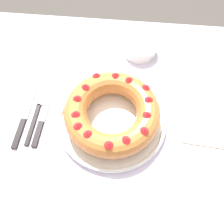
% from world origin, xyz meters
% --- Properties ---
extents(ground_plane, '(8.00, 8.00, 0.00)m').
position_xyz_m(ground_plane, '(0.00, 0.00, 0.00)').
color(ground_plane, '#4C4742').
extents(dining_table, '(1.47, 1.04, 0.72)m').
position_xyz_m(dining_table, '(0.00, 0.00, 0.64)').
color(dining_table, silver).
rests_on(dining_table, ground_plane).
extents(serving_dish, '(0.33, 0.33, 0.02)m').
position_xyz_m(serving_dish, '(0.03, 0.04, 0.73)').
color(serving_dish, white).
rests_on(serving_dish, dining_table).
extents(bundt_cake, '(0.28, 0.28, 0.08)m').
position_xyz_m(bundt_cake, '(0.03, 0.04, 0.78)').
color(bundt_cake, '#C67538').
rests_on(bundt_cake, serving_dish).
extents(fork, '(0.02, 0.20, 0.01)m').
position_xyz_m(fork, '(-0.22, 0.04, 0.72)').
color(fork, black).
rests_on(fork, dining_table).
extents(serving_knife, '(0.02, 0.22, 0.01)m').
position_xyz_m(serving_knife, '(-0.25, 0.01, 0.72)').
color(serving_knife, black).
rests_on(serving_knife, dining_table).
extents(cake_knife, '(0.02, 0.19, 0.01)m').
position_xyz_m(cake_knife, '(-0.19, 0.01, 0.72)').
color(cake_knife, black).
rests_on(cake_knife, dining_table).
extents(side_bowl, '(0.12, 0.12, 0.04)m').
position_xyz_m(side_bowl, '(0.10, 0.34, 0.74)').
color(side_bowl, white).
rests_on(side_bowl, dining_table).
extents(napkin, '(0.16, 0.12, 0.00)m').
position_xyz_m(napkin, '(0.31, 0.03, 0.72)').
color(napkin, beige).
rests_on(napkin, dining_table).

